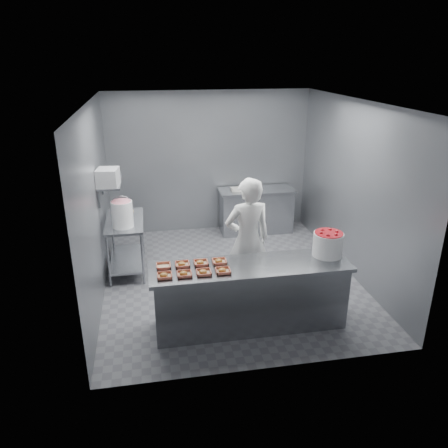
{
  "coord_description": "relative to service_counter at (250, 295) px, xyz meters",
  "views": [
    {
      "loc": [
        -1.23,
        -6.23,
        3.43
      ],
      "look_at": [
        -0.14,
        -0.2,
        1.03
      ],
      "focal_mm": 35.0,
      "sensor_mm": 36.0,
      "label": 1
    }
  ],
  "objects": [
    {
      "name": "tray_3",
      "position": [
        -0.39,
        -0.13,
        0.47
      ],
      "size": [
        0.19,
        0.18,
        0.06
      ],
      "color": "tan",
      "rests_on": "service_counter"
    },
    {
      "name": "bucket_lid",
      "position": [
        -1.69,
        2.2,
        0.46
      ],
      "size": [
        0.3,
        0.3,
        0.02
      ],
      "primitive_type": "cylinder",
      "rotation": [
        0.0,
        0.0,
        0.0
      ],
      "color": "white",
      "rests_on": "prep_table"
    },
    {
      "name": "wall_shelf",
      "position": [
        -1.82,
        1.95,
        1.1
      ],
      "size": [
        0.35,
        0.9,
        0.03
      ],
      "primitive_type": "cube",
      "color": "slate",
      "rests_on": "wall_left"
    },
    {
      "name": "tray_2",
      "position": [
        -0.63,
        -0.13,
        0.47
      ],
      "size": [
        0.19,
        0.18,
        0.06
      ],
      "color": "tan",
      "rests_on": "service_counter"
    },
    {
      "name": "worker",
      "position": [
        0.13,
        0.72,
        0.48
      ],
      "size": [
        0.72,
        0.52,
        1.86
      ],
      "primitive_type": "imported",
      "rotation": [
        0.0,
        0.0,
        3.26
      ],
      "color": "white",
      "rests_on": "ground"
    },
    {
      "name": "strawberry_tub",
      "position": [
        1.08,
        0.1,
        0.62
      ],
      "size": [
        0.4,
        0.4,
        0.33
      ],
      "color": "white",
      "rests_on": "service_counter"
    },
    {
      "name": "wall_back",
      "position": [
        0.0,
        3.6,
        0.95
      ],
      "size": [
        4.0,
        0.04,
        2.8
      ],
      "primitive_type": "cube",
      "color": "slate",
      "rests_on": "ground"
    },
    {
      "name": "rag",
      "position": [
        -1.59,
        2.39,
        0.46
      ],
      "size": [
        0.18,
        0.16,
        0.02
      ],
      "primitive_type": "cube",
      "rotation": [
        0.0,
        0.0,
        0.28
      ],
      "color": "#CCB28C",
      "rests_on": "prep_table"
    },
    {
      "name": "floor",
      "position": [
        0.0,
        1.35,
        -0.45
      ],
      "size": [
        4.5,
        4.5,
        0.0
      ],
      "primitive_type": "plane",
      "color": "#4C4C51",
      "rests_on": "ground"
    },
    {
      "name": "tray_7",
      "position": [
        -0.39,
        0.13,
        0.47
      ],
      "size": [
        0.19,
        0.18,
        0.06
      ],
      "color": "tan",
      "rests_on": "service_counter"
    },
    {
      "name": "tray_4",
      "position": [
        -1.1,
        0.13,
        0.47
      ],
      "size": [
        0.19,
        0.18,
        0.04
      ],
      "color": "tan",
      "rests_on": "service_counter"
    },
    {
      "name": "ceiling",
      "position": [
        0.0,
        1.35,
        2.35
      ],
      "size": [
        4.5,
        4.5,
        0.0
      ],
      "primitive_type": "plane",
      "rotation": [
        3.14,
        0.0,
        0.0
      ],
      "color": "white",
      "rests_on": "wall_back"
    },
    {
      "name": "back_counter",
      "position": [
        0.9,
        3.25,
        -0.0
      ],
      "size": [
        1.5,
        0.6,
        0.9
      ],
      "color": "slate",
      "rests_on": "ground"
    },
    {
      "name": "service_counter",
      "position": [
        0.0,
        0.0,
        0.0
      ],
      "size": [
        2.6,
        0.7,
        0.9
      ],
      "color": "slate",
      "rests_on": "ground"
    },
    {
      "name": "wall_left",
      "position": [
        -2.0,
        1.35,
        0.95
      ],
      "size": [
        0.04,
        4.5,
        2.8
      ],
      "primitive_type": "cube",
      "color": "slate",
      "rests_on": "ground"
    },
    {
      "name": "tray_1",
      "position": [
        -0.87,
        -0.13,
        0.47
      ],
      "size": [
        0.19,
        0.18,
        0.06
      ],
      "color": "tan",
      "rests_on": "service_counter"
    },
    {
      "name": "appliance",
      "position": [
        -1.82,
        1.69,
        1.24
      ],
      "size": [
        0.35,
        0.39,
        0.27
      ],
      "primitive_type": "cube",
      "rotation": [
        0.0,
        0.0,
        -0.13
      ],
      "color": "gray",
      "rests_on": "wall_shelf"
    },
    {
      "name": "tray_0",
      "position": [
        -1.11,
        -0.13,
        0.47
      ],
      "size": [
        0.19,
        0.18,
        0.06
      ],
      "color": "tan",
      "rests_on": "service_counter"
    },
    {
      "name": "prep_table",
      "position": [
        -1.65,
        1.95,
        0.14
      ],
      "size": [
        0.6,
        1.2,
        0.9
      ],
      "color": "slate",
      "rests_on": "ground"
    },
    {
      "name": "tray_6",
      "position": [
        -0.63,
        0.13,
        0.47
      ],
      "size": [
        0.19,
        0.18,
        0.06
      ],
      "color": "tan",
      "rests_on": "service_counter"
    },
    {
      "name": "paper_stack",
      "position": [
        0.54,
        3.25,
        0.47
      ],
      "size": [
        0.3,
        0.22,
        0.05
      ],
      "primitive_type": "cube",
      "rotation": [
        0.0,
        0.0,
        -0.0
      ],
      "color": "silver",
      "rests_on": "back_counter"
    },
    {
      "name": "tray_5",
      "position": [
        -0.87,
        0.13,
        0.47
      ],
      "size": [
        0.19,
        0.18,
        0.06
      ],
      "color": "tan",
      "rests_on": "service_counter"
    },
    {
      "name": "wall_right",
      "position": [
        2.0,
        1.35,
        0.95
      ],
      "size": [
        0.04,
        4.5,
        2.8
      ],
      "primitive_type": "cube",
      "color": "slate",
      "rests_on": "ground"
    },
    {
      "name": "glaze_bucket",
      "position": [
        -1.66,
        1.66,
        0.67
      ],
      "size": [
        0.35,
        0.33,
        0.51
      ],
      "color": "white",
      "rests_on": "prep_table"
    }
  ]
}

